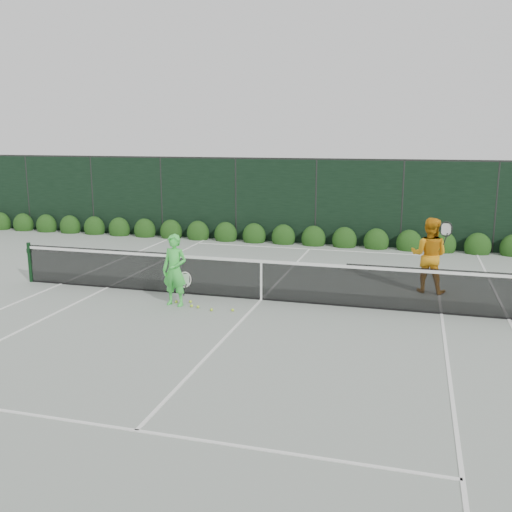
# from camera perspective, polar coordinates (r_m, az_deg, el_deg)

# --- Properties ---
(ground) EXTENTS (80.00, 80.00, 0.00)m
(ground) POSITION_cam_1_polar(r_m,az_deg,el_deg) (13.66, 0.52, -4.41)
(ground) COLOR gray
(ground) RESTS_ON ground
(tennis_net) EXTENTS (12.90, 0.10, 1.07)m
(tennis_net) POSITION_cam_1_polar(r_m,az_deg,el_deg) (13.53, 0.43, -2.24)
(tennis_net) COLOR #113317
(tennis_net) RESTS_ON ground
(player_woman) EXTENTS (0.66, 0.47, 1.66)m
(player_woman) POSITION_cam_1_polar(r_m,az_deg,el_deg) (13.18, -8.13, -1.42)
(player_woman) COLOR #3FD748
(player_woman) RESTS_ON ground
(player_man) EXTENTS (1.04, 0.88, 1.88)m
(player_man) POSITION_cam_1_polar(r_m,az_deg,el_deg) (14.77, 16.92, 0.08)
(player_man) COLOR orange
(player_man) RESTS_ON ground
(court_lines) EXTENTS (11.03, 23.83, 0.01)m
(court_lines) POSITION_cam_1_polar(r_m,az_deg,el_deg) (13.66, 0.52, -4.38)
(court_lines) COLOR white
(court_lines) RESTS_ON ground
(windscreen_fence) EXTENTS (32.00, 21.07, 3.06)m
(windscreen_fence) POSITION_cam_1_polar(r_m,az_deg,el_deg) (10.77, -3.22, -0.60)
(windscreen_fence) COLOR black
(windscreen_fence) RESTS_ON ground
(hedge_row) EXTENTS (31.66, 0.65, 0.94)m
(hedge_row) POSITION_cam_1_polar(r_m,az_deg,el_deg) (20.42, 5.76, 1.73)
(hedge_row) COLOR #16320D
(hedge_row) RESTS_ON ground
(tennis_balls) EXTENTS (1.54, 0.53, 0.07)m
(tennis_balls) POSITION_cam_1_polar(r_m,az_deg,el_deg) (13.15, -5.64, -4.98)
(tennis_balls) COLOR #B6E332
(tennis_balls) RESTS_ON ground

